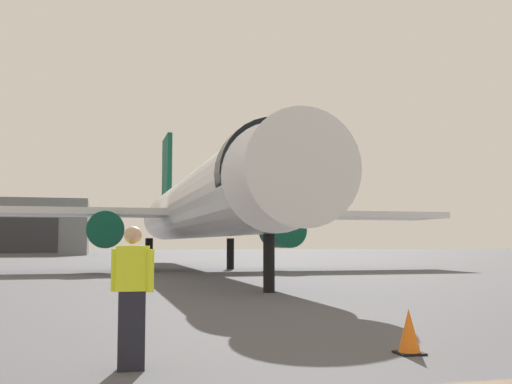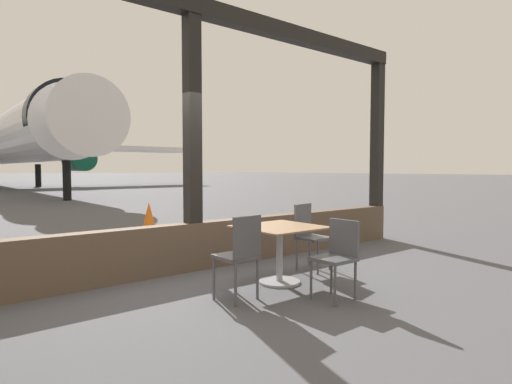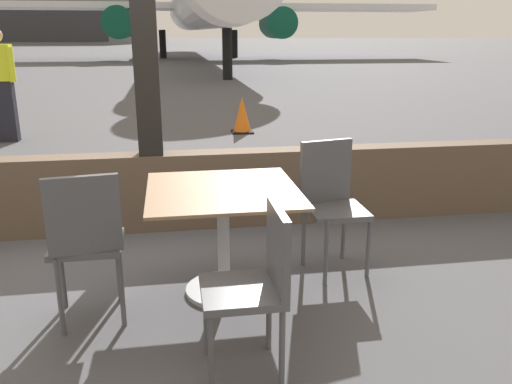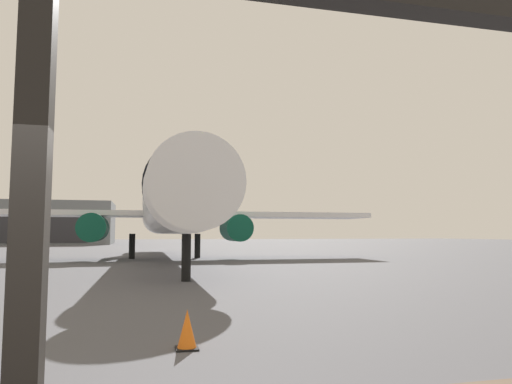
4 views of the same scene
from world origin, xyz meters
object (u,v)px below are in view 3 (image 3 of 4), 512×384
Objects in this scene: cafe_chair_aisle_left at (86,236)px; distant_hangar at (56,19)px; traffic_cone at (242,116)px; ground_crew_worker at (2,84)px; airplane at (200,1)px; dining_table at (223,225)px; cafe_chair_window_left at (331,195)px; cafe_chair_window_right at (258,277)px.

distant_hangar is at bearing 100.52° from cafe_chair_aisle_left.
cafe_chair_aisle_left is at bearing -106.00° from traffic_cone.
distant_hangar reaches higher than ground_crew_worker.
ground_crew_worker is at bearing -100.49° from airplane.
airplane reaches higher than cafe_chair_aisle_left.
cafe_chair_aisle_left reaches higher than traffic_cone.
dining_table is at bearing 18.56° from cafe_chair_aisle_left.
cafe_chair_aisle_left is 6.28m from ground_crew_worker.
cafe_chair_window_left is at bearing 18.65° from cafe_chair_aisle_left.
cafe_chair_window_right is 32.27m from airplane.
distant_hangar reaches higher than traffic_cone.
dining_table is 0.55× the size of ground_crew_worker.
cafe_chair_window_left is 1.50× the size of traffic_cone.
ground_crew_worker is at bearing -80.15° from distant_hangar.
cafe_chair_aisle_left is 6.32m from traffic_cone.
distant_hangar is (-16.57, 84.55, 3.14)m from dining_table.
ground_crew_worker reaches higher than dining_table.
traffic_cone is (0.85, 6.67, -0.23)m from cafe_chair_window_right.
ground_crew_worker reaches higher than cafe_chair_window_right.
ground_crew_worker is at bearing -177.88° from traffic_cone.
ground_crew_worker reaches higher than cafe_chair_aisle_left.
cafe_chair_aisle_left is 31.72m from airplane.
airplane is (1.78, 32.08, 2.98)m from cafe_chair_window_right.
airplane is 21.17× the size of ground_crew_worker.
cafe_chair_window_left is 1.71m from cafe_chair_aisle_left.
cafe_chair_window_left is 6.53m from ground_crew_worker.
airplane is (1.05, 30.93, 2.95)m from cafe_chair_window_left.
cafe_chair_window_left is at bearing -91.95° from airplane.
airplane is at bearing 86.82° from cafe_chair_window_right.
distant_hangar is at bearing 99.85° from ground_crew_worker.
traffic_cone is at bearing 80.93° from dining_table.
distant_hangar is (-17.50, 78.76, 3.32)m from traffic_cone.
airplane reaches higher than traffic_cone.
cafe_chair_aisle_left is at bearing -161.44° from dining_table.
distant_hangar is at bearing 101.09° from dining_table.
traffic_cone is at bearing -92.11° from airplane.
airplane is at bearing 86.59° from dining_table.
airplane is at bearing 87.89° from traffic_cone.
airplane is (2.68, 31.47, 2.94)m from cafe_chair_aisle_left.
cafe_chair_window_left is 86.11m from distant_hangar.
cafe_chair_aisle_left is (-0.90, 0.60, 0.04)m from cafe_chair_window_right.
cafe_chair_window_left reaches higher than traffic_cone.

